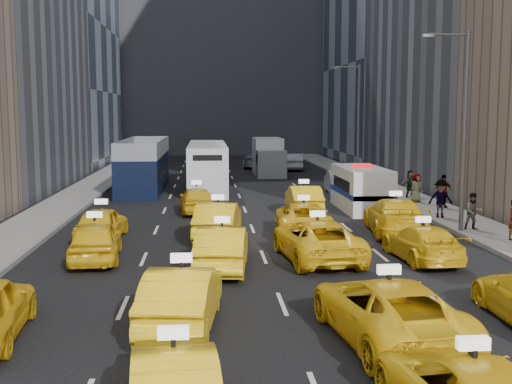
{
  "coord_description": "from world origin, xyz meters",
  "views": [
    {
      "loc": [
        -2.11,
        -15.71,
        5.44
      ],
      "look_at": [
        0.02,
        11.92,
        2.0
      ],
      "focal_mm": 45.0,
      "sensor_mm": 36.0,
      "label": 1
    }
  ],
  "objects_px": {
    "box_truck": "(268,157)",
    "taxi_1": "(174,382)",
    "city_bus": "(207,167)",
    "nypd_van": "(361,189)",
    "double_decker": "(144,165)"
  },
  "relations": [
    {
      "from": "box_truck",
      "to": "taxi_1",
      "type": "bearing_deg",
      "value": -103.81
    },
    {
      "from": "box_truck",
      "to": "city_bus",
      "type": "bearing_deg",
      "value": -124.68
    },
    {
      "from": "nypd_van",
      "to": "city_bus",
      "type": "bearing_deg",
      "value": 134.16
    },
    {
      "from": "nypd_van",
      "to": "city_bus",
      "type": "relative_size",
      "value": 0.49
    },
    {
      "from": "city_bus",
      "to": "box_truck",
      "type": "xyz_separation_m",
      "value": [
        5.34,
        9.83,
        -0.03
      ]
    },
    {
      "from": "nypd_van",
      "to": "double_decker",
      "type": "relative_size",
      "value": 0.51
    },
    {
      "from": "taxi_1",
      "to": "box_truck",
      "type": "relative_size",
      "value": 0.58
    },
    {
      "from": "taxi_1",
      "to": "nypd_van",
      "type": "relative_size",
      "value": 0.68
    },
    {
      "from": "double_decker",
      "to": "city_bus",
      "type": "bearing_deg",
      "value": 7.62
    },
    {
      "from": "city_bus",
      "to": "taxi_1",
      "type": "bearing_deg",
      "value": -96.5
    },
    {
      "from": "nypd_van",
      "to": "city_bus",
      "type": "height_order",
      "value": "city_bus"
    },
    {
      "from": "taxi_1",
      "to": "city_bus",
      "type": "distance_m",
      "value": 34.91
    },
    {
      "from": "double_decker",
      "to": "city_bus",
      "type": "xyz_separation_m",
      "value": [
        4.46,
        0.33,
        -0.14
      ]
    },
    {
      "from": "taxi_1",
      "to": "nypd_van",
      "type": "distance_m",
      "value": 25.82
    },
    {
      "from": "double_decker",
      "to": "city_bus",
      "type": "relative_size",
      "value": 0.96
    }
  ]
}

